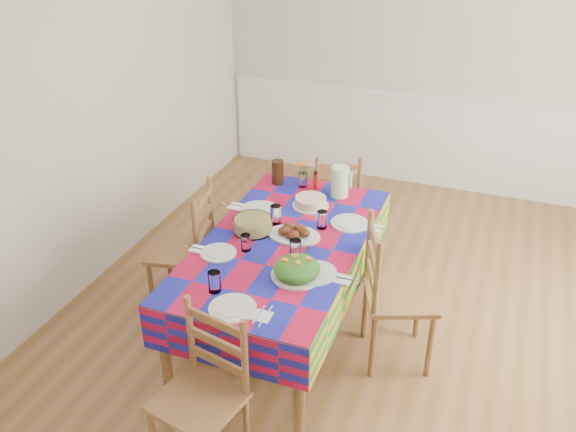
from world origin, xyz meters
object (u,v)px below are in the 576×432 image
Objects in this scene: dining_table at (284,251)px; green_pitcher at (340,182)px; meat_platter at (294,233)px; chair_far at (336,201)px; chair_left at (187,250)px; tea_pitcher at (278,172)px; chair_right at (393,295)px; chair_near at (203,396)px.

dining_table is 0.79m from green_pitcher.
meat_platter is 1.15m from chair_far.
meat_platter is 0.83m from chair_left.
green_pitcher reaches higher than tea_pitcher.
chair_right is (1.48, -0.03, 0.01)m from chair_left.
chair_right is (0.59, -0.76, -0.35)m from green_pitcher.
meat_platter is 1.90× the size of tea_pitcher.
dining_table is at bearing 67.46° from chair_right.
chair_near is at bearing -94.34° from green_pitcher.
chair_right is (0.73, -1.19, 0.05)m from chair_far.
chair_far is 0.91× the size of chair_left.
chair_far is (0.36, 0.40, -0.38)m from tea_pitcher.
meat_platter is at bearing -60.89° from tea_pitcher.
green_pitcher is at bearing 16.26° from chair_right.
tea_pitcher is (-0.50, 0.03, -0.02)m from green_pitcher.
chair_near reaches higher than tea_pitcher.
chair_far is at bearing 47.73° from tea_pitcher.
dining_table is at bearing 70.35° from chair_far.
tea_pitcher is at bearing 176.49° from green_pitcher.
green_pitcher is at bearing 98.02° from chair_near.
chair_left is at bearing -175.56° from meat_platter.
tea_pitcher reaches higher than dining_table.
dining_table is at bearing 78.04° from chair_left.
meat_platter is 0.40× the size of chair_far.
chair_near is 1.37m from chair_right.
green_pitcher is at bearing 78.28° from dining_table.
chair_far is 0.89× the size of chair_right.
chair_left is at bearing -117.00° from tea_pitcher.
chair_right is at bearing -7.10° from meat_platter.
chair_near reaches higher than chair_far.
chair_far is at bearing 108.29° from green_pitcher.
chair_near is 0.94× the size of chair_right.
tea_pitcher reaches higher than chair_far.
chair_near is at bearing 21.11° from chair_left.
chair_far is (-0.14, 0.43, -0.40)m from green_pitcher.
chair_right reaches higher than tea_pitcher.
chair_right is at bearing -52.49° from green_pitcher.
tea_pitcher is 0.66m from chair_far.
chair_left reaches higher than chair_far.
meat_platter is at bearing 61.65° from chair_right.
dining_table is at bearing -101.72° from green_pitcher.
tea_pitcher is 0.19× the size of chair_right.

